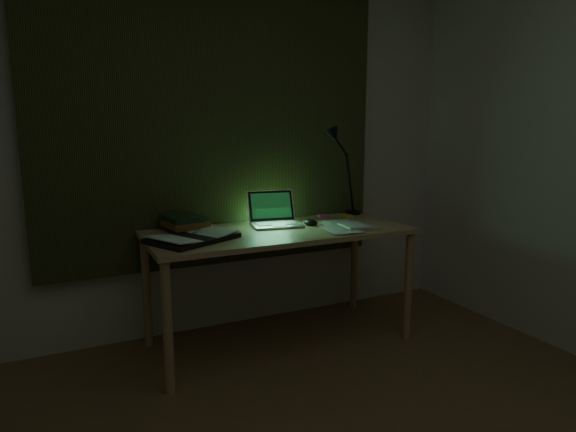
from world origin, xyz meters
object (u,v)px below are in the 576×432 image
object	(u,v)px
book_stack	(183,223)
desk_lamp	(354,174)
loose_papers	(346,226)
laptop	(277,209)
desk	(280,287)
open_textbook	(192,237)

from	to	relation	value
book_stack	desk_lamp	size ratio (longest dim) A/B	0.44
loose_papers	laptop	bearing A→B (deg)	148.95
loose_papers	desk	bearing A→B (deg)	163.40
desk	desk_lamp	bearing A→B (deg)	21.25
laptop	book_stack	world-z (taller)	laptop
book_stack	laptop	bearing A→B (deg)	-9.42
laptop	open_textbook	world-z (taller)	laptop
open_textbook	desk_lamp	size ratio (longest dim) A/B	0.77
loose_papers	desk_lamp	bearing A→B (deg)	51.64
open_textbook	loose_papers	xyz separation A→B (m)	(0.94, -0.06, -0.01)
laptop	desk_lamp	distance (m)	0.72
laptop	loose_papers	world-z (taller)	laptop
desk	desk_lamp	world-z (taller)	desk_lamp
loose_papers	desk_lamp	distance (m)	0.57
open_textbook	desk_lamp	distance (m)	1.32
open_textbook	desk_lamp	bearing A→B (deg)	-12.04
book_stack	loose_papers	xyz separation A→B (m)	(0.93, -0.31, -0.04)
desk	laptop	world-z (taller)	laptop
open_textbook	loose_papers	bearing A→B (deg)	-30.59
book_stack	open_textbook	bearing A→B (deg)	-92.32
laptop	desk_lamp	bearing A→B (deg)	23.51
desk	loose_papers	distance (m)	0.55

